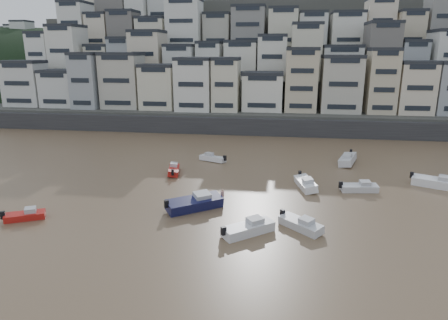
% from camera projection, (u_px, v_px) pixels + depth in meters
% --- Properties ---
extents(harbor_wall, '(140.00, 3.00, 3.50)m').
position_uv_depth(harbor_wall, '(253.00, 126.00, 83.16)').
color(harbor_wall, '#38383A').
rests_on(harbor_wall, ground).
extents(hillside, '(141.04, 66.00, 50.00)m').
position_uv_depth(hillside, '(280.00, 64.00, 117.49)').
color(hillside, '#4C4C47').
rests_on(hillside, ground).
extents(headland, '(216.00, 135.00, 53.33)m').
position_uv_depth(headland, '(12.00, 93.00, 164.85)').
color(headland, black).
rests_on(headland, ground).
extents(boat_a, '(5.71, 5.17, 1.59)m').
position_uv_depth(boat_a, '(248.00, 226.00, 38.32)').
color(boat_a, silver).
rests_on(boat_a, ground).
extents(boat_b, '(4.94, 4.74, 1.41)m').
position_uv_depth(boat_b, '(301.00, 223.00, 39.33)').
color(boat_b, silver).
rests_on(boat_b, ground).
extents(boat_c, '(6.91, 5.95, 1.89)m').
position_uv_depth(boat_c, '(195.00, 202.00, 44.13)').
color(boat_c, '#14163F').
rests_on(boat_c, ground).
extents(boat_d, '(5.15, 2.29, 1.36)m').
position_uv_depth(boat_d, '(359.00, 186.00, 49.86)').
color(boat_d, silver).
rests_on(boat_d, ground).
extents(boat_e, '(3.18, 5.99, 1.56)m').
position_uv_depth(boat_e, '(306.00, 182.00, 51.06)').
color(boat_e, white).
rests_on(boat_e, ground).
extents(boat_f, '(2.55, 5.10, 1.33)m').
position_uv_depth(boat_f, '(174.00, 169.00, 57.16)').
color(boat_f, '#B51C16').
rests_on(boat_f, ground).
extents(boat_g, '(6.79, 4.69, 1.77)m').
position_uv_depth(boat_g, '(437.00, 181.00, 51.34)').
color(boat_g, white).
rests_on(boat_g, ground).
extents(boat_h, '(4.97, 3.25, 1.29)m').
position_uv_depth(boat_h, '(213.00, 157.00, 63.47)').
color(boat_h, silver).
rests_on(boat_h, ground).
extents(boat_i, '(3.97, 6.83, 1.77)m').
position_uv_depth(boat_i, '(348.00, 158.00, 62.08)').
color(boat_i, silver).
rests_on(boat_i, ground).
extents(boat_j, '(4.50, 3.15, 1.18)m').
position_uv_depth(boat_j, '(25.00, 214.00, 41.60)').
color(boat_j, red).
rests_on(boat_j, ground).
extents(person_pink, '(0.44, 0.44, 1.74)m').
position_uv_depth(person_pink, '(222.00, 196.00, 46.02)').
color(person_pink, tan).
rests_on(person_pink, ground).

